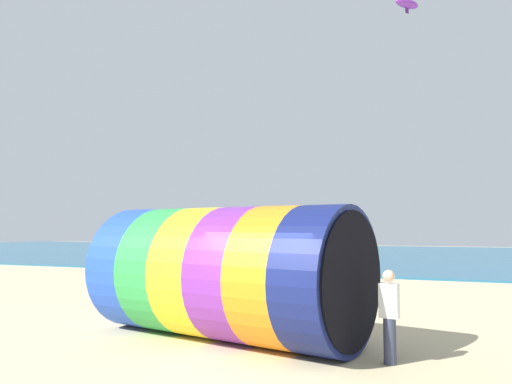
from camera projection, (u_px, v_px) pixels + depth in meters
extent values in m
plane|color=#CCBA8C|center=(257.00, 360.00, 9.79)|extent=(120.00, 120.00, 0.00)
cube|color=#236084|center=(404.00, 255.00, 43.70)|extent=(120.00, 40.00, 0.10)
cylinder|color=blue|center=(147.00, 267.00, 13.23)|extent=(1.76, 3.24, 3.07)
cylinder|color=green|center=(176.00, 269.00, 12.62)|extent=(1.76, 3.24, 3.07)
cylinder|color=yellow|center=(208.00, 271.00, 12.02)|extent=(1.76, 3.24, 3.07)
cylinder|color=purple|center=(244.00, 274.00, 11.42)|extent=(1.76, 3.24, 3.07)
cylinder|color=orange|center=(284.00, 276.00, 10.82)|extent=(1.76, 3.24, 3.07)
cylinder|color=navy|center=(328.00, 279.00, 10.21)|extent=(1.76, 3.24, 3.07)
cylinder|color=black|center=(353.00, 281.00, 9.90)|extent=(0.73, 2.76, 2.83)
cylinder|color=#383D56|center=(390.00, 341.00, 9.51)|extent=(0.24, 0.24, 0.87)
cube|color=white|center=(389.00, 301.00, 9.56)|extent=(0.39, 0.27, 0.65)
sphere|color=beige|center=(389.00, 276.00, 9.59)|extent=(0.24, 0.24, 0.24)
ellipsoid|color=purple|center=(407.00, 4.00, 20.10)|extent=(1.12, 1.18, 0.43)
cube|color=#4C1E6B|center=(407.00, 10.00, 20.08)|extent=(0.12, 0.14, 0.30)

